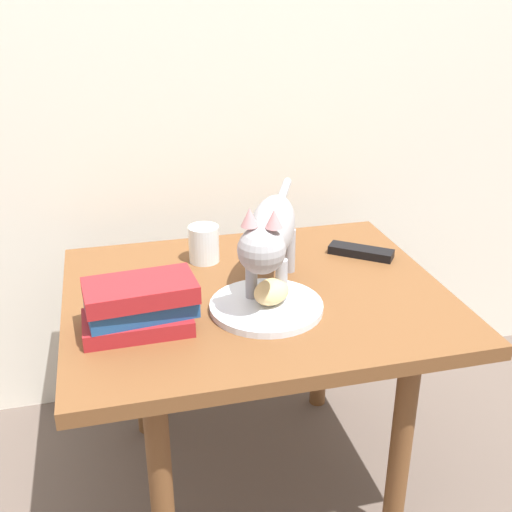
# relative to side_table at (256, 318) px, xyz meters

# --- Properties ---
(ground_plane) EXTENTS (6.00, 6.00, 0.00)m
(ground_plane) POSITION_rel_side_table_xyz_m (0.00, 0.00, -0.44)
(ground_plane) COLOR brown
(side_table) EXTENTS (0.79, 0.64, 0.51)m
(side_table) POSITION_rel_side_table_xyz_m (0.00, 0.00, 0.00)
(side_table) COLOR brown
(side_table) RESTS_ON ground
(plate) EXTENTS (0.22, 0.22, 0.01)m
(plate) POSITION_rel_side_table_xyz_m (-0.00, -0.08, 0.07)
(plate) COLOR silver
(plate) RESTS_ON side_table
(bread_roll) EXTENTS (0.10, 0.09, 0.05)m
(bread_roll) POSITION_rel_side_table_xyz_m (0.01, -0.08, 0.10)
(bread_roll) COLOR #E0BC7A
(bread_roll) RESTS_ON plate
(cat) EXTENTS (0.22, 0.45, 0.23)m
(cat) POSITION_rel_side_table_xyz_m (0.03, -0.01, 0.20)
(cat) COLOR #99999E
(cat) RESTS_ON side_table
(book_stack) EXTENTS (0.21, 0.15, 0.10)m
(book_stack) POSITION_rel_side_table_xyz_m (-0.25, -0.10, 0.11)
(book_stack) COLOR maroon
(book_stack) RESTS_ON side_table
(candle_jar) EXTENTS (0.07, 0.07, 0.08)m
(candle_jar) POSITION_rel_side_table_xyz_m (-0.08, 0.18, 0.10)
(candle_jar) COLOR silver
(candle_jar) RESTS_ON side_table
(tv_remote) EXTENTS (0.15, 0.13, 0.02)m
(tv_remote) POSITION_rel_side_table_xyz_m (0.28, 0.11, 0.07)
(tv_remote) COLOR black
(tv_remote) RESTS_ON side_table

